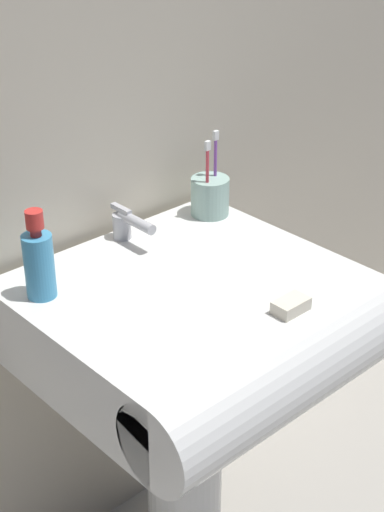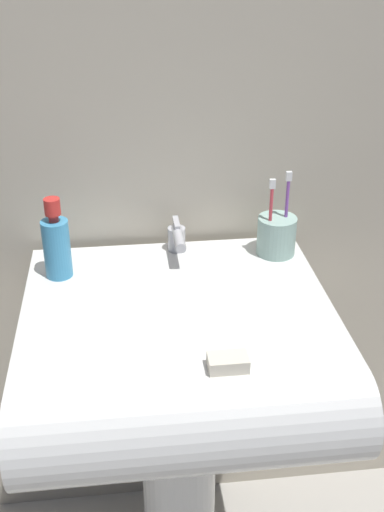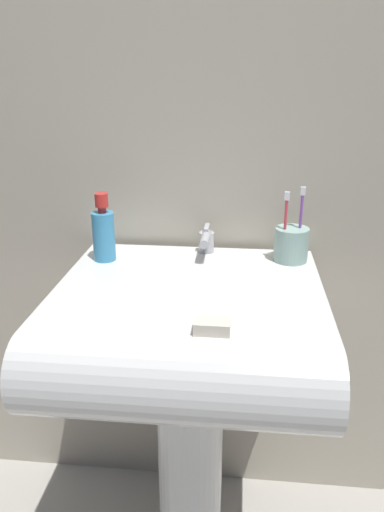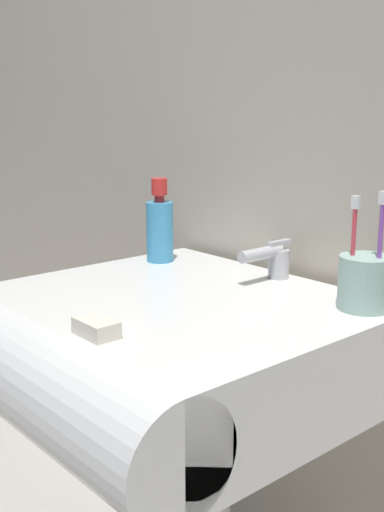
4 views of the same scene
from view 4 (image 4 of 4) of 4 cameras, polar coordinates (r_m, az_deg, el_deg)
The scene contains 6 objects.
wall_back at distance 1.24m, azimuth 10.07°, elevation 16.65°, with size 5.00×0.05×2.40m, color #B7AD99.
sink_basin at distance 1.06m, azimuth -3.26°, elevation -8.49°, with size 0.59×0.58×0.16m.
faucet at distance 1.18m, azimuth 7.18°, elevation -0.29°, with size 0.04×0.13×0.07m.
toothbrush_cup at distance 1.04m, azimuth 15.15°, elevation -2.21°, with size 0.08×0.08×0.19m.
soap_bottle at distance 1.31m, azimuth -2.88°, elevation 2.53°, with size 0.06×0.06×0.17m.
bar_soap at distance 0.90m, azimuth -8.51°, elevation -6.33°, with size 0.07×0.04×0.02m, color silver.
Camera 4 is at (0.79, -0.67, 1.12)m, focal length 45.00 mm.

